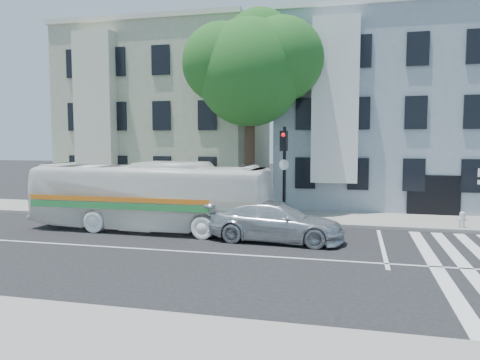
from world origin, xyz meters
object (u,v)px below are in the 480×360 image
(bus, at_px, (150,196))
(fire_hydrant, at_px, (462,219))
(traffic_signal, at_px, (284,162))
(sedan, at_px, (276,222))

(bus, relative_size, fire_hydrant, 15.03)
(bus, distance_m, traffic_signal, 6.32)
(bus, xyz_separation_m, traffic_signal, (5.59, 2.56, 1.47))
(fire_hydrant, bearing_deg, sedan, -152.79)
(bus, bearing_deg, traffic_signal, -63.65)
(traffic_signal, height_order, fire_hydrant, traffic_signal)
(sedan, height_order, fire_hydrant, sedan)
(fire_hydrant, bearing_deg, traffic_signal, -176.16)
(sedan, bearing_deg, traffic_signal, 7.06)
(sedan, distance_m, traffic_signal, 4.06)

